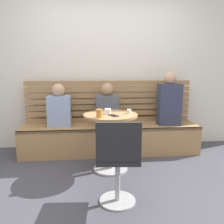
# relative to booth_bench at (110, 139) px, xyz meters

# --- Properties ---
(ground) EXTENTS (8.00, 8.00, 0.00)m
(ground) POSITION_rel_booth_bench_xyz_m (0.00, -1.20, -0.22)
(ground) COLOR #42424C
(back_wall) EXTENTS (5.20, 0.10, 2.90)m
(back_wall) POSITION_rel_booth_bench_xyz_m (0.00, 0.44, 1.23)
(back_wall) COLOR silver
(back_wall) RESTS_ON ground
(booth_bench) EXTENTS (2.70, 0.52, 0.44)m
(booth_bench) POSITION_rel_booth_bench_xyz_m (0.00, 0.00, 0.00)
(booth_bench) COLOR #A87C51
(booth_bench) RESTS_ON ground
(booth_backrest) EXTENTS (2.65, 0.04, 0.67)m
(booth_backrest) POSITION_rel_booth_bench_xyz_m (0.00, 0.24, 0.56)
(booth_backrest) COLOR #9A7249
(booth_backrest) RESTS_ON booth_bench
(cafe_table) EXTENTS (0.68, 0.68, 0.74)m
(cafe_table) POSITION_rel_booth_bench_xyz_m (-0.05, -0.62, 0.30)
(cafe_table) COLOR #ADADB2
(cafe_table) RESTS_ON ground
(white_chair) EXTENTS (0.43, 0.43, 0.85)m
(white_chair) POSITION_rel_booth_bench_xyz_m (-0.05, -1.44, 0.24)
(white_chair) COLOR #ADADB2
(white_chair) RESTS_ON ground
(person_adult) EXTENTS (0.34, 0.22, 0.81)m
(person_adult) POSITION_rel_booth_bench_xyz_m (0.91, -0.02, 0.59)
(person_adult) COLOR #333851
(person_adult) RESTS_ON booth_bench
(person_child_left) EXTENTS (0.34, 0.22, 0.65)m
(person_child_left) POSITION_rel_booth_bench_xyz_m (-0.05, -0.01, 0.51)
(person_child_left) COLOR #4C515B
(person_child_left) RESTS_ON booth_bench
(person_child_middle) EXTENTS (0.34, 0.22, 0.64)m
(person_child_middle) POSITION_rel_booth_bench_xyz_m (-0.77, 0.02, 0.50)
(person_child_middle) COLOR #8C9EC6
(person_child_middle) RESTS_ON booth_bench
(cup_espresso_small) EXTENTS (0.06, 0.06, 0.05)m
(cup_espresso_small) POSITION_rel_booth_bench_xyz_m (0.18, -0.61, 0.55)
(cup_espresso_small) COLOR silver
(cup_espresso_small) RESTS_ON cafe_table
(cup_tumbler_orange) EXTENTS (0.07, 0.07, 0.10)m
(cup_tumbler_orange) POSITION_rel_booth_bench_xyz_m (-0.20, -0.83, 0.57)
(cup_tumbler_orange) COLOR orange
(cup_tumbler_orange) RESTS_ON cafe_table
(cup_ceramic_white) EXTENTS (0.08, 0.08, 0.07)m
(cup_ceramic_white) POSITION_rel_booth_bench_xyz_m (-0.09, -0.62, 0.55)
(cup_ceramic_white) COLOR white
(cup_ceramic_white) RESTS_ON cafe_table
(phone_on_table) EXTENTS (0.13, 0.16, 0.01)m
(phone_on_table) POSITION_rel_booth_bench_xyz_m (-0.03, -0.73, 0.52)
(phone_on_table) COLOR black
(phone_on_table) RESTS_ON cafe_table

